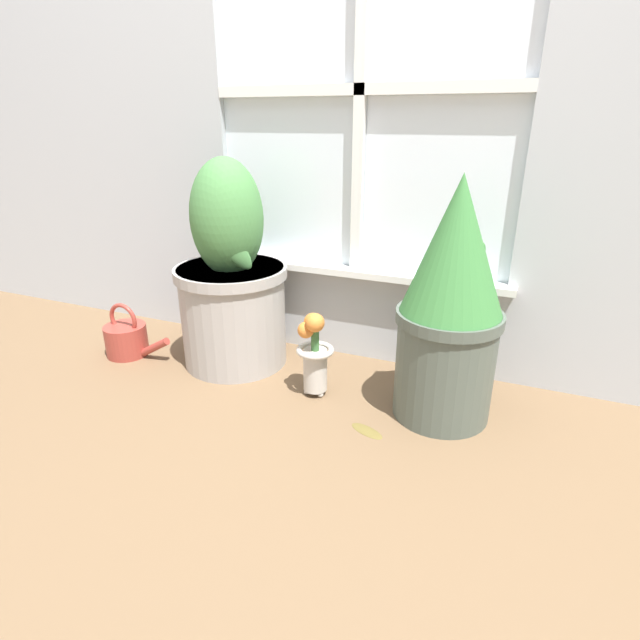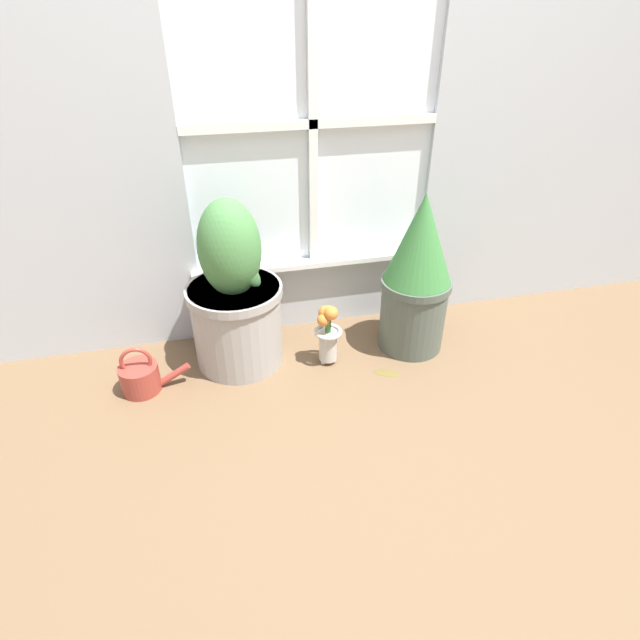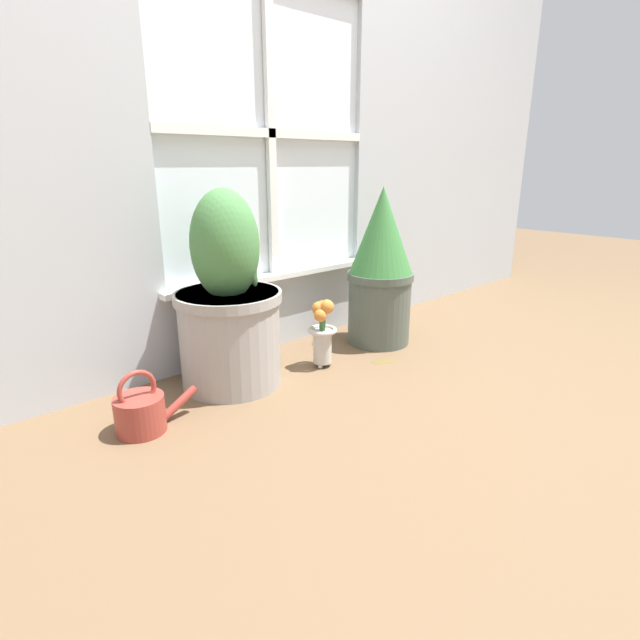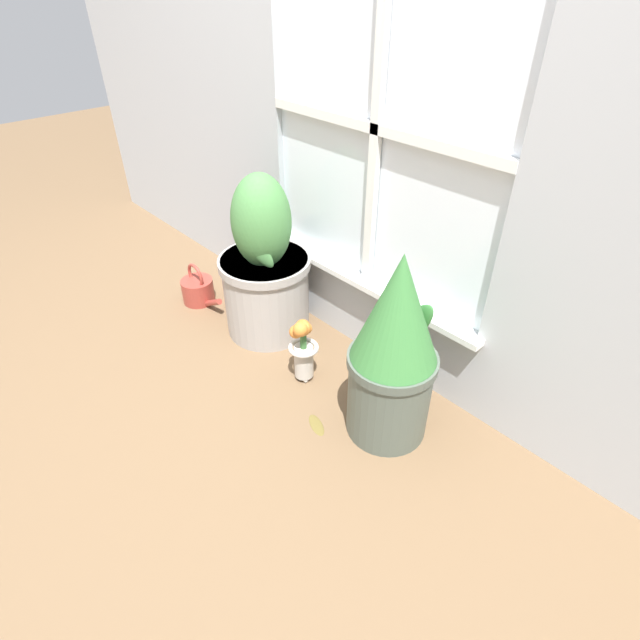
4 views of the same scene
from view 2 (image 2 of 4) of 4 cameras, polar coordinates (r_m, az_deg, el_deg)
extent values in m
plane|color=brown|center=(2.07, 2.52, -7.63)|extent=(10.00, 10.00, 0.00)
cube|color=#B2B7BC|center=(2.73, 31.94, 26.65)|extent=(1.68, 0.05, 2.50)
cube|color=#B2B7BC|center=(2.39, -0.77, 3.54)|extent=(1.04, 0.05, 0.35)
cube|color=white|center=(2.14, -1.00, 21.65)|extent=(1.04, 0.02, 1.16)
cube|color=white|center=(2.12, -0.83, 21.51)|extent=(0.04, 0.02, 1.16)
cube|color=white|center=(2.12, -0.83, 21.51)|extent=(1.04, 0.02, 0.04)
cube|color=white|center=(2.28, -0.54, 6.54)|extent=(1.10, 0.06, 0.02)
cylinder|color=#9E9993|center=(2.14, -9.40, -0.49)|extent=(0.37, 0.37, 0.36)
cylinder|color=#9E9993|center=(2.06, -9.80, 3.31)|extent=(0.40, 0.40, 0.04)
cylinder|color=#38281E|center=(2.05, -9.83, 3.63)|extent=(0.34, 0.34, 0.01)
ellipsoid|color=#477F42|center=(1.97, -10.30, 8.04)|extent=(0.25, 0.25, 0.40)
ellipsoid|color=#477F42|center=(1.95, -8.20, 5.35)|extent=(0.15, 0.13, 0.19)
cylinder|color=#4C564C|center=(2.25, 10.54, 0.78)|extent=(0.29, 0.29, 0.33)
cylinder|color=#4C564C|center=(2.18, 10.93, 4.14)|extent=(0.30, 0.30, 0.03)
cylinder|color=#38281E|center=(2.17, 10.96, 4.42)|extent=(0.26, 0.26, 0.01)
cone|color=#387538|center=(2.09, 11.52, 9.14)|extent=(0.29, 0.29, 0.38)
ellipsoid|color=#387538|center=(2.21, 10.50, 7.87)|extent=(0.17, 0.05, 0.22)
sphere|color=#BCB7AD|center=(2.22, 0.72, -4.12)|extent=(0.02, 0.02, 0.02)
sphere|color=#BCB7AD|center=(2.18, 0.37, -4.86)|extent=(0.02, 0.02, 0.02)
sphere|color=#BCB7AD|center=(2.19, 1.61, -4.68)|extent=(0.02, 0.02, 0.02)
cylinder|color=#BCB7AD|center=(2.15, 0.92, -2.89)|extent=(0.08, 0.08, 0.14)
torus|color=#BCB7AD|center=(2.11, 0.94, -1.34)|extent=(0.12, 0.12, 0.02)
cylinder|color=#386633|center=(2.09, 0.94, -0.47)|extent=(0.03, 0.03, 0.08)
sphere|color=orange|center=(2.06, 0.96, 0.84)|extent=(0.06, 0.06, 0.06)
sphere|color=orange|center=(2.07, 0.89, 0.89)|extent=(0.04, 0.04, 0.04)
sphere|color=orange|center=(2.06, 0.60, 0.86)|extent=(0.06, 0.06, 0.06)
sphere|color=orange|center=(2.05, 0.38, -0.01)|extent=(0.05, 0.05, 0.05)
sphere|color=orange|center=(2.04, 1.28, 0.78)|extent=(0.06, 0.06, 0.06)
cylinder|color=#99382D|center=(2.14, -19.88, -6.26)|extent=(0.16, 0.16, 0.12)
cylinder|color=#99382D|center=(2.13, -16.30, -5.98)|extent=(0.14, 0.03, 0.09)
torus|color=#99382D|center=(2.09, -20.31, -4.42)|extent=(0.12, 0.02, 0.12)
ellipsoid|color=brown|center=(2.15, 7.60, -5.98)|extent=(0.12, 0.08, 0.01)
camera|label=1|loc=(1.18, 49.18, -4.44)|focal=28.00mm
camera|label=3|loc=(1.05, -69.60, -23.01)|focal=28.00mm
camera|label=4|loc=(1.73, 58.13, 20.83)|focal=28.00mm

